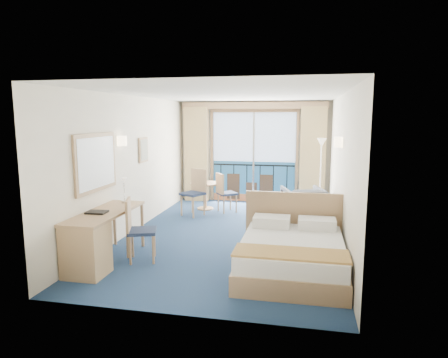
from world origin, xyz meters
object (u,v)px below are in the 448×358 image
bed (292,253)px  armchair (303,204)px  desk (91,243)px  table_chair_b (195,189)px  table_chair_a (224,190)px  nightstand (327,234)px  floor_lamp (321,156)px  desk_chair (136,226)px  round_table (205,189)px

bed → armchair: bearing=87.8°
desk → table_chair_b: (0.56, 3.72, 0.16)m
armchair → table_chair_a: table_chair_a is taller
armchair → desk: size_ratio=0.49×
nightstand → armchair: armchair is taller
table_chair_b → nightstand: bearing=-6.8°
bed → floor_lamp: bearing=82.9°
desk → table_chair_b: table_chair_b is taller
nightstand → desk_chair: (-3.00, -1.20, 0.30)m
floor_lamp → desk_chair: 5.17m
nightstand → desk_chair: bearing=-158.1°
desk → desk_chair: 0.76m
bed → table_chair_a: (-1.75, 3.51, 0.25)m
table_chair_b → round_table: bearing=109.6°
armchair → desk_chair: 3.99m
nightstand → table_chair_a: table_chair_a is taller
nightstand → round_table: bearing=138.0°
desk_chair → table_chair_a: size_ratio=1.07×
bed → floor_lamp: floor_lamp is taller
armchair → desk: 4.73m
armchair → desk: bearing=32.6°
bed → round_table: size_ratio=2.65×
nightstand → table_chair_a: 3.28m
armchair → desk_chair: size_ratio=0.83×
floor_lamp → desk_chair: size_ratio=1.75×
nightstand → desk_chair: 3.24m
nightstand → floor_lamp: (-0.03, 2.96, 1.08)m
round_table → floor_lamp: bearing=8.4°
nightstand → table_chair_a: (-2.30, 2.32, 0.27)m
bed → table_chair_a: 3.93m
desk_chair → table_chair_b: bearing=-20.2°
table_chair_a → table_chair_b: bearing=86.0°
desk_chair → round_table: bearing=-21.1°
nightstand → table_chair_b: size_ratio=0.50×
bed → floor_lamp: size_ratio=1.10×
floor_lamp → nightstand: bearing=-89.3°
floor_lamp → table_chair_b: 3.14m
armchair → desk: (-3.03, -3.63, 0.07)m
bed → desk: bed is taller
desk → desk_chair: (0.47, 0.58, 0.12)m
nightstand → desk_chair: size_ratio=0.53×
bed → table_chair_b: table_chair_b is taller
desk_chair → floor_lamp: bearing=-54.0°
desk → nightstand: bearing=27.3°
table_chair_a → armchair: bearing=-140.6°
desk → table_chair_a: bearing=74.2°
table_chair_a → table_chair_b: (-0.61, -0.39, 0.07)m
round_table → table_chair_a: bearing=-23.5°
desk → table_chair_a: 4.27m
bed → table_chair_a: bearing=116.6°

